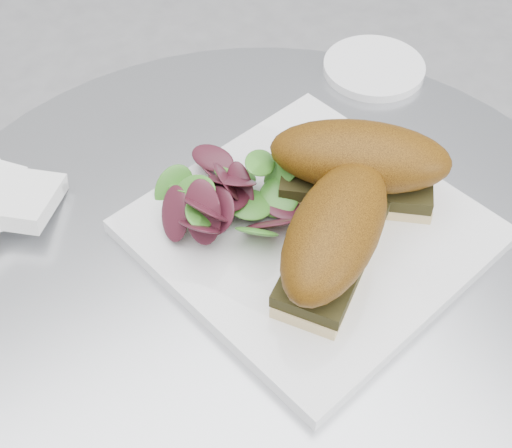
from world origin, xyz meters
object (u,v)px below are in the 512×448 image
Objects in this scene: sandwich_right at (359,163)px; plate at (311,231)px; sandwich_left at (335,236)px; saucer at (374,68)px.

plate is at bearing -128.63° from sandwich_right.
plate is 1.59× the size of sandwich_right.
sandwich_left is at bearing -107.41° from plate.
sandwich_right is at bearing 5.70° from sandwich_left.
sandwich_left is 1.50× the size of saucer.
sandwich_left is at bearing -138.25° from saucer.
saucer is at bearing 36.33° from plate.
plate is 2.32× the size of saucer.
saucer is at bearing 10.34° from sandwich_left.
sandwich_right is at bearing 8.25° from plate.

